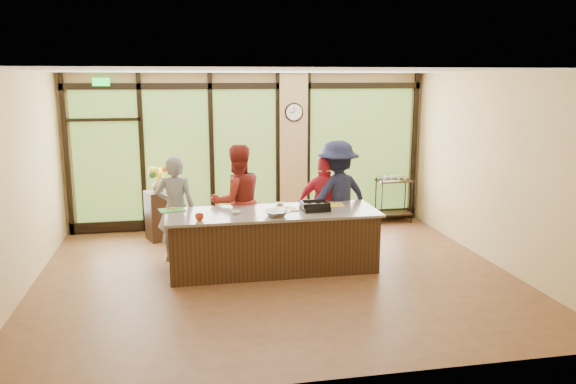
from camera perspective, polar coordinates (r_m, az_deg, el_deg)
name	(u,v)px	position (r m, az deg, el deg)	size (l,w,h in m)	color
floor	(276,276)	(8.48, -1.19, -8.51)	(7.00, 7.00, 0.00)	#57351E
ceiling	(275,71)	(7.97, -1.29, 12.20)	(7.00, 7.00, 0.00)	white
back_wall	(250,151)	(11.03, -3.87, 4.19)	(7.00, 7.00, 0.00)	tan
left_wall	(16,186)	(8.27, -25.90, 0.56)	(6.00, 6.00, 0.00)	tan
right_wall	(497,170)	(9.33, 20.48, 2.13)	(6.00, 6.00, 0.00)	tan
window_wall	(259,156)	(11.02, -2.99, 3.64)	(6.90, 0.12, 3.00)	tan
island_base	(273,242)	(8.63, -1.55, -5.09)	(3.10, 1.00, 0.88)	#311D10
countertop	(273,213)	(8.50, -1.56, -2.12)	(3.20, 1.10, 0.04)	gray
wall_clock	(294,112)	(10.96, 0.62, 8.11)	(0.36, 0.04, 0.36)	black
cook_left	(176,209)	(9.13, -11.35, -1.69)	(0.62, 0.41, 1.71)	slate
cook_midleft	(237,201)	(9.17, -5.18, -0.95)	(0.91, 0.71, 1.86)	maroon
cook_midright	(325,205)	(9.38, 3.77, -1.36)	(0.96, 0.40, 1.64)	maroon
cook_right	(337,197)	(9.43, 4.99, -0.50)	(1.22, 0.70, 1.89)	#171A33
roasting_pan	(315,208)	(8.55, 2.75, -1.66)	(0.41, 0.32, 0.07)	black
mixing_bowl	(276,213)	(8.20, -1.21, -2.18)	(0.35, 0.35, 0.09)	silver
cutting_board_left	(172,210)	(8.75, -11.70, -1.80)	(0.38, 0.29, 0.01)	#3C8630
cutting_board_center	(282,210)	(8.59, -0.60, -1.80)	(0.43, 0.33, 0.01)	gold
cutting_board_right	(332,205)	(8.93, 4.49, -1.32)	(0.37, 0.28, 0.01)	gold
prep_bowl_near	(236,212)	(8.39, -5.30, -2.07)	(0.14, 0.14, 0.04)	silver
prep_bowl_mid	(307,208)	(8.59, 1.94, -1.69)	(0.15, 0.15, 0.05)	silver
prep_bowl_far	(280,204)	(8.94, -0.82, -1.20)	(0.14, 0.14, 0.03)	silver
red_ramekin	(199,217)	(8.05, -8.98, -2.54)	(0.12, 0.12, 0.10)	#A52710
flower_stand	(160,215)	(10.47, -12.87, -2.34)	(0.45, 0.45, 0.90)	#311D10
flower_vase	(159,185)	(10.35, -13.01, 0.75)	(0.24, 0.24, 0.25)	olive
bar_cart	(394,194)	(11.64, 10.71, -0.20)	(0.71, 0.42, 0.96)	#311D10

